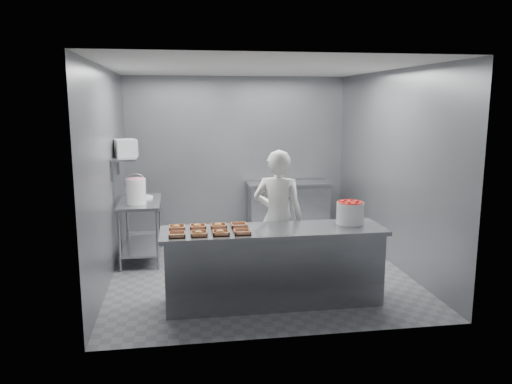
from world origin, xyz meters
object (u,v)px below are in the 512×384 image
(back_counter, at_px, (288,206))
(tray_0, at_px, (177,234))
(tray_3, at_px, (242,232))
(worker, at_px, (278,218))
(prep_table, at_px, (141,221))
(tray_4, at_px, (177,227))
(tray_1, at_px, (199,233))
(tray_7, at_px, (239,225))
(service_counter, at_px, (273,266))
(tray_6, at_px, (218,226))
(strawberry_tub, at_px, (350,212))
(appliance, at_px, (126,148))
(tray_5, at_px, (198,227))
(tray_2, at_px, (221,232))
(glaze_bucket, at_px, (136,190))

(back_counter, distance_m, tray_0, 3.98)
(tray_3, distance_m, worker, 0.94)
(prep_table, xyz_separation_m, tray_4, (0.54, -1.80, 0.33))
(tray_1, relative_size, tray_7, 1.00)
(service_counter, height_order, tray_0, tray_0)
(tray_6, distance_m, worker, 0.92)
(strawberry_tub, bearing_deg, appliance, 146.87)
(tray_0, xyz_separation_m, tray_6, (0.48, 0.30, 0.00))
(tray_5, bearing_deg, tray_7, 0.00)
(tray_3, bearing_deg, tray_7, 90.00)
(tray_2, bearing_deg, tray_3, 0.00)
(service_counter, bearing_deg, tray_0, -172.16)
(tray_1, height_order, worker, worker)
(tray_0, xyz_separation_m, tray_3, (0.72, 0.00, 0.00))
(service_counter, bearing_deg, tray_4, 172.18)
(tray_4, bearing_deg, tray_3, -22.82)
(tray_2, bearing_deg, service_counter, 13.62)
(tray_2, height_order, appliance, appliance)
(service_counter, distance_m, tray_3, 0.62)
(tray_0, height_order, appliance, appliance)
(tray_6, bearing_deg, prep_table, 119.62)
(service_counter, bearing_deg, prep_table, 130.24)
(tray_4, bearing_deg, tray_6, 0.00)
(tray_4, xyz_separation_m, tray_5, (0.24, 0.00, 0.00))
(worker, bearing_deg, tray_0, 52.71)
(prep_table, relative_size, tray_4, 6.40)
(prep_table, xyz_separation_m, back_counter, (2.55, 1.30, -0.14))
(appliance, bearing_deg, tray_5, -78.19)
(tray_7, bearing_deg, back_counter, 67.48)
(strawberry_tub, height_order, appliance, appliance)
(tray_5, bearing_deg, tray_6, 0.00)
(glaze_bucket, bearing_deg, tray_2, -60.64)
(tray_7, bearing_deg, tray_1, -147.80)
(tray_4, height_order, strawberry_tub, strawberry_tub)
(strawberry_tub, bearing_deg, glaze_bucket, 148.45)
(prep_table, bearing_deg, tray_7, -54.86)
(prep_table, distance_m, tray_2, 2.36)
(glaze_bucket, relative_size, appliance, 1.34)
(tray_2, bearing_deg, appliance, 119.94)
(tray_2, distance_m, tray_6, 0.30)
(service_counter, xyz_separation_m, tray_5, (-0.87, 0.15, 0.47))
(tray_6, relative_size, strawberry_tub, 0.58)
(tray_6, bearing_deg, appliance, 124.03)
(glaze_bucket, xyz_separation_m, appliance, (-0.13, 0.19, 0.60))
(tray_4, distance_m, glaze_bucket, 1.69)
(tray_3, xyz_separation_m, worker, (0.56, 0.75, -0.04))
(tray_0, xyz_separation_m, tray_2, (0.48, -0.00, 0.00))
(tray_7, bearing_deg, appliance, 129.11)
(service_counter, relative_size, tray_5, 13.88)
(strawberry_tub, distance_m, glaze_bucket, 3.10)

